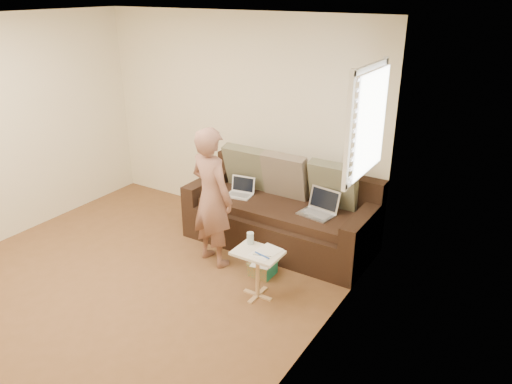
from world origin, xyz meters
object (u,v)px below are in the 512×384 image
at_px(drinking_glass, 250,238).
at_px(sofa, 280,211).
at_px(laptop_white, 239,196).
at_px(laptop_silver, 316,215).
at_px(side_table, 258,274).
at_px(striped_box, 263,268).
at_px(person, 212,197).

bearing_deg(drinking_glass, sofa, 101.74).
xyz_separation_m(sofa, laptop_white, (-0.53, -0.07, 0.10)).
height_order(laptop_silver, laptop_white, laptop_silver).
relative_size(laptop_white, side_table, 0.59).
height_order(laptop_silver, striped_box, laptop_silver).
bearing_deg(laptop_silver, striped_box, -105.90).
bearing_deg(striped_box, drinking_glass, -86.92).
distance_m(sofa, laptop_white, 0.54).
bearing_deg(drinking_glass, laptop_silver, 72.62).
bearing_deg(sofa, person, -120.04).
distance_m(sofa, drinking_glass, 1.00).
relative_size(side_table, drinking_glass, 4.22).
relative_size(laptop_white, drinking_glass, 2.48).
distance_m(laptop_white, side_table, 1.35).
relative_size(laptop_white, striped_box, 1.16).
relative_size(sofa, laptop_white, 7.38).
height_order(sofa, drinking_glass, sofa).
xyz_separation_m(laptop_white, side_table, (0.88, -1.00, -0.27)).
xyz_separation_m(side_table, striped_box, (-0.16, 0.36, -0.17)).
distance_m(laptop_white, drinking_glass, 1.16).
bearing_deg(laptop_white, drinking_glass, -59.75).
distance_m(sofa, side_table, 1.13).
xyz_separation_m(sofa, striped_box, (0.19, -0.70, -0.34)).
xyz_separation_m(person, drinking_glass, (0.63, -0.23, -0.21)).
bearing_deg(laptop_silver, sofa, -177.75).
height_order(laptop_silver, person, person).
bearing_deg(side_table, person, 157.34).
bearing_deg(person, striped_box, -163.27).
bearing_deg(sofa, laptop_silver, -6.71).
height_order(sofa, laptop_white, sofa).
relative_size(person, side_table, 3.07).
xyz_separation_m(person, side_table, (0.78, -0.32, -0.52)).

